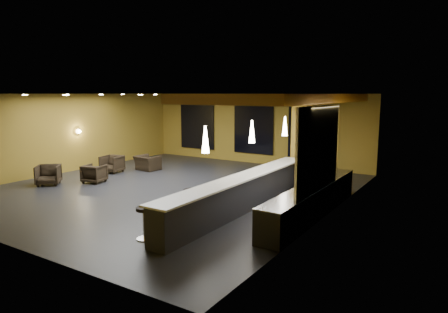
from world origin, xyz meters
The scene contains 33 objects.
floor centered at (0.00, 0.00, -0.05)m, with size 12.00×13.00×0.10m, color black.
ceiling centered at (0.00, 0.00, 3.55)m, with size 12.00×13.00×0.10m, color black.
wall_back centered at (0.00, 6.55, 1.75)m, with size 12.00×0.10×3.50m, color olive.
wall_left centered at (-6.05, 0.00, 1.75)m, with size 0.10×13.00×3.50m, color olive.
wall_right centered at (6.05, 0.00, 1.75)m, with size 0.10×13.00×3.50m, color olive.
wood_soffit centered at (4.00, 1.00, 3.36)m, with size 3.60×8.00×0.28m, color #AC7532.
window_left centered at (-3.50, 6.44, 1.70)m, with size 2.20×0.06×2.40m, color black.
window_center centered at (0.00, 6.44, 1.70)m, with size 2.20×0.06×2.40m, color black.
window_right centered at (3.00, 6.44, 1.70)m, with size 2.20×0.06×2.40m, color black.
tile_backsplash centered at (5.96, -1.00, 2.00)m, with size 0.06×3.20×2.40m, color white.
bar_counter centered at (3.65, -1.00, 0.50)m, with size 0.60×8.00×1.00m, color black.
bar_top centered at (3.65, -1.00, 1.02)m, with size 0.78×8.10×0.05m, color silver.
prep_counter centered at (5.65, -0.50, 0.43)m, with size 0.70×6.00×0.86m, color black.
prep_top centered at (5.65, -0.50, 0.89)m, with size 0.72×6.00×0.03m, color silver.
wall_shelf_lower centered at (5.82, -1.20, 1.60)m, with size 0.30×1.50×0.03m, color silver.
wall_shelf_upper centered at (5.82, -1.20, 2.05)m, with size 0.30×1.50×0.03m, color silver.
column centered at (3.65, 3.60, 1.75)m, with size 0.60×0.60×3.50m, color olive.
wall_sconce centered at (-5.88, 0.50, 1.80)m, with size 0.22×0.22×0.22m, color #FFE5B2.
pendant_0 centered at (3.65, -3.00, 2.35)m, with size 0.20×0.20×0.70m, color white.
pendant_1 centered at (3.65, -0.50, 2.35)m, with size 0.20×0.20×0.70m, color white.
pendant_2 centered at (3.65, 2.00, 2.35)m, with size 0.20×0.20×0.70m, color white.
staff_a centered at (4.54, 1.83, 0.80)m, with size 0.58×0.38×1.60m, color black.
staff_b centered at (5.07, 2.68, 0.75)m, with size 0.73×0.57×1.50m, color black.
staff_c centered at (5.04, 2.14, 0.92)m, with size 0.89×0.58×1.83m, color black.
armchair_a centered at (-4.38, -2.15, 0.39)m, with size 0.84×0.86×0.78m, color black.
armchair_b centered at (-3.21, -0.92, 0.36)m, with size 0.77×0.80×0.73m, color black.
armchair_c centered at (-4.18, 0.88, 0.39)m, with size 0.83×0.85×0.77m, color black.
armchair_d centered at (-3.24, 2.16, 0.33)m, with size 1.03×0.90×0.67m, color black.
bar_stool_0 centered at (2.88, -4.50, 0.51)m, with size 0.41×0.41×0.80m.
bar_stool_1 centered at (2.90, -2.65, 0.56)m, with size 0.44×0.44×0.87m.
bar_stool_2 centered at (2.80, -0.96, 0.48)m, with size 0.38×0.38×0.76m.
bar_stool_3 centered at (2.73, 0.56, 0.49)m, with size 0.39×0.39×0.77m.
bar_stool_4 centered at (2.76, 2.53, 0.47)m, with size 0.37×0.37×0.73m.
Camera 1 is at (9.46, -11.31, 3.51)m, focal length 32.00 mm.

